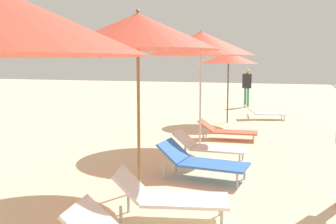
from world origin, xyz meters
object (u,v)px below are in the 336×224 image
object	(u,v)px
lounger_third_shoreside	(202,161)
umbrella_farthest	(228,58)
lounger_fourth_inland	(209,146)
umbrella_fourth	(201,44)
lounger_third_inland	(169,196)
umbrella_third	(138,32)
person_walking_mid	(247,84)
lounger_fourth_shoreside	(227,130)
lounger_farthest_shoreside	(264,112)

from	to	relation	value
lounger_third_shoreside	umbrella_farthest	bearing A→B (deg)	100.42
lounger_third_shoreside	lounger_fourth_inland	xyz separation A→B (m)	(-0.18, 1.32, -0.02)
umbrella_fourth	umbrella_farthest	distance (m)	4.01
lounger_third_inland	lounger_fourth_inland	bearing A→B (deg)	80.06
umbrella_third	person_walking_mid	bearing A→B (deg)	89.95
lounger_third_inland	umbrella_third	bearing A→B (deg)	117.20
lounger_third_shoreside	umbrella_fourth	size ratio (longest dim) A/B	0.56
lounger_third_shoreside	lounger_fourth_shoreside	xyz separation A→B (m)	(-0.23, 3.66, -0.08)
lounger_fourth_shoreside	person_walking_mid	world-z (taller)	person_walking_mid
umbrella_third	lounger_farthest_shoreside	bearing A→B (deg)	82.53
umbrella_third	umbrella_fourth	bearing A→B (deg)	88.43
lounger_farthest_shoreside	umbrella_fourth	bearing A→B (deg)	-114.99
lounger_third_inland	lounger_fourth_shoreside	xyz separation A→B (m)	(-0.28, 5.57, -0.09)
umbrella_third	lounger_farthest_shoreside	size ratio (longest dim) A/B	1.79
umbrella_farthest	person_walking_mid	world-z (taller)	umbrella_farthest
umbrella_third	umbrella_fourth	xyz separation A→B (m)	(0.10, 3.51, -0.02)
umbrella_third	lounger_third_shoreside	size ratio (longest dim) A/B	1.80
lounger_fourth_shoreside	umbrella_third	bearing A→B (deg)	-101.72
lounger_fourth_shoreside	umbrella_fourth	bearing A→B (deg)	-116.94
umbrella_third	lounger_fourth_inland	size ratio (longest dim) A/B	1.88
umbrella_third	umbrella_fourth	world-z (taller)	umbrella_third
lounger_fourth_shoreside	umbrella_farthest	world-z (taller)	umbrella_farthest
lounger_third_shoreside	umbrella_farthest	size ratio (longest dim) A/B	0.65
umbrella_farthest	lounger_third_shoreside	bearing A→B (deg)	-83.47
lounger_third_shoreside	lounger_fourth_inland	world-z (taller)	lounger_third_shoreside
lounger_third_inland	person_walking_mid	distance (m)	13.41
lounger_third_inland	lounger_farthest_shoreside	bearing A→B (deg)	74.14
lounger_third_inland	person_walking_mid	world-z (taller)	person_walking_mid
lounger_farthest_shoreside	lounger_fourth_shoreside	bearing A→B (deg)	-111.91
lounger_third_inland	umbrella_fourth	size ratio (longest dim) A/B	0.55
umbrella_farthest	lounger_farthest_shoreside	world-z (taller)	umbrella_farthest
umbrella_fourth	lounger_farthest_shoreside	world-z (taller)	umbrella_fourth
umbrella_fourth	lounger_fourth_shoreside	bearing A→B (deg)	68.04
lounger_fourth_shoreside	umbrella_farthest	distance (m)	3.52
umbrella_farthest	person_walking_mid	size ratio (longest dim) A/B	1.39
lounger_third_shoreside	lounger_third_inland	xyz separation A→B (m)	(0.05, -1.90, 0.01)
umbrella_third	lounger_fourth_shoreside	distance (m)	5.18
lounger_fourth_inland	person_walking_mid	distance (m)	10.19
umbrella_third	lounger_farthest_shoreside	world-z (taller)	umbrella_third
lounger_third_shoreside	umbrella_farthest	xyz separation A→B (m)	(-0.75, 6.54, 1.87)
lounger_fourth_shoreside	lounger_farthest_shoreside	bearing A→B (deg)	76.73
lounger_third_inland	lounger_fourth_shoreside	world-z (taller)	lounger_third_inland
lounger_fourth_inland	umbrella_fourth	bearing A→B (deg)	111.42
lounger_third_inland	umbrella_farthest	bearing A→B (deg)	81.38
lounger_fourth_shoreside	lounger_farthest_shoreside	size ratio (longest dim) A/B	1.01
lounger_third_inland	umbrella_fourth	xyz separation A→B (m)	(-0.73, 4.45, 2.15)
lounger_third_shoreside	umbrella_fourth	world-z (taller)	umbrella_fourth
umbrella_farthest	lounger_farthest_shoreside	size ratio (longest dim) A/B	1.54
lounger_fourth_inland	umbrella_farthest	xyz separation A→B (m)	(-0.57, 5.23, 1.90)
umbrella_third	lounger_farthest_shoreside	distance (m)	9.07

